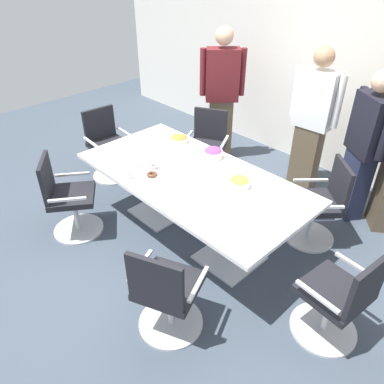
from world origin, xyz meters
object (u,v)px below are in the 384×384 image
(office_chair_1, at_px, (108,148))
(person_standing_2, at_px, (364,147))
(office_chair_4, at_px, (339,301))
(napkin_pile, at_px, (120,155))
(donut_platter, at_px, (142,171))
(snack_bowl_chips_yellow, at_px, (239,182))
(conference_table, at_px, (192,186))
(person_standing_1, at_px, (312,120))
(person_standing_0, at_px, (222,94))
(snack_bowl_pretzels, at_px, (179,139))
(office_chair_2, at_px, (68,201))
(office_chair_5, at_px, (320,207))
(office_chair_3, at_px, (166,295))
(office_chair_0, at_px, (207,150))
(snack_bowl_candy_mix, at_px, (213,153))

(office_chair_1, distance_m, person_standing_2, 3.12)
(office_chair_4, distance_m, napkin_pile, 2.53)
(napkin_pile, bearing_deg, donut_platter, -2.60)
(snack_bowl_chips_yellow, height_order, napkin_pile, snack_bowl_chips_yellow)
(conference_table, distance_m, person_standing_1, 1.76)
(office_chair_1, distance_m, snack_bowl_chips_yellow, 2.19)
(person_standing_0, xyz_separation_m, snack_bowl_pretzels, (0.39, -1.15, -0.16))
(office_chair_2, relative_size, donut_platter, 2.36)
(office_chair_5, bearing_deg, office_chair_3, 126.36)
(office_chair_0, height_order, person_standing_0, person_standing_0)
(person_standing_2, xyz_separation_m, snack_bowl_pretzels, (-1.64, -1.18, -0.08))
(conference_table, height_order, office_chair_5, office_chair_5)
(person_standing_1, bearing_deg, conference_table, 76.88)
(office_chair_3, distance_m, snack_bowl_chips_yellow, 1.27)
(office_chair_1, bearing_deg, office_chair_2, 41.05)
(person_standing_2, relative_size, snack_bowl_chips_yellow, 8.19)
(donut_platter, bearing_deg, snack_bowl_pretzels, 109.15)
(office_chair_2, distance_m, donut_platter, 0.89)
(office_chair_1, relative_size, office_chair_2, 1.00)
(office_chair_3, relative_size, office_chair_4, 1.00)
(office_chair_1, xyz_separation_m, office_chair_4, (3.40, -0.15, 0.00))
(conference_table, xyz_separation_m, office_chair_1, (-1.70, 0.08, -0.22))
(office_chair_4, relative_size, office_chair_5, 1.00)
(conference_table, height_order, office_chair_0, office_chair_0)
(conference_table, height_order, person_standing_2, person_standing_2)
(person_standing_1, height_order, napkin_pile, person_standing_1)
(office_chair_2, xyz_separation_m, person_standing_2, (1.94, 2.51, 0.47))
(snack_bowl_candy_mix, distance_m, napkin_pile, 1.00)
(donut_platter, bearing_deg, conference_table, 39.60)
(office_chair_1, relative_size, person_standing_2, 0.54)
(office_chair_3, distance_m, office_chair_5, 1.92)
(office_chair_1, xyz_separation_m, person_standing_1, (1.98, 1.64, 0.52))
(office_chair_2, bearing_deg, office_chair_0, 118.70)
(office_chair_4, relative_size, snack_bowl_chips_yellow, 4.44)
(office_chair_5, bearing_deg, office_chair_2, 86.40)
(napkin_pile, bearing_deg, office_chair_3, -23.99)
(office_chair_0, relative_size, office_chair_3, 1.00)
(office_chair_3, xyz_separation_m, napkin_pile, (-1.54, 0.69, 0.38))
(person_standing_2, bearing_deg, snack_bowl_chips_yellow, 104.24)
(office_chair_3, relative_size, office_chair_5, 1.00)
(person_standing_0, bearing_deg, snack_bowl_chips_yellow, 90.56)
(person_standing_1, bearing_deg, person_standing_0, 3.03)
(office_chair_4, bearing_deg, office_chair_1, 93.71)
(office_chair_0, distance_m, snack_bowl_pretzels, 0.71)
(donut_platter, bearing_deg, office_chair_3, -30.44)
(office_chair_4, distance_m, donut_platter, 2.14)
(office_chair_3, xyz_separation_m, office_chair_5, (0.21, 1.90, 0.00))
(office_chair_2, xyz_separation_m, donut_platter, (0.56, 0.59, 0.36))
(snack_bowl_candy_mix, bearing_deg, person_standing_2, 46.85)
(office_chair_1, distance_m, person_standing_0, 1.71)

